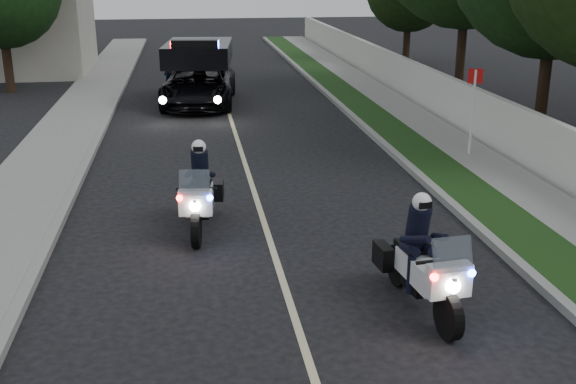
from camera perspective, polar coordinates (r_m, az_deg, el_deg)
name	(u,v)px	position (r m, az deg, el deg)	size (l,w,h in m)	color
ground	(295,318)	(10.46, 0.56, -10.33)	(120.00, 120.00, 0.00)	black
curb_right	(380,141)	(20.46, 7.60, 4.16)	(0.20, 60.00, 0.15)	gray
grass_verge	(403,140)	(20.66, 9.47, 4.21)	(1.20, 60.00, 0.16)	#193814
sidewalk_right	(446,139)	(21.09, 12.85, 4.29)	(1.40, 60.00, 0.16)	gray
property_wall	(480,115)	(21.32, 15.50, 6.09)	(0.22, 60.00, 1.50)	beige
curb_left	(92,152)	(19.88, -15.83, 3.20)	(0.20, 60.00, 0.15)	gray
sidewalk_left	(51,153)	(20.05, -18.94, 3.04)	(2.00, 60.00, 0.16)	gray
lane_marking	(240,149)	(19.77, -3.94, 3.56)	(0.12, 50.00, 0.01)	#BFB78C
police_moto_left	(201,229)	(13.86, -7.14, -3.06)	(0.74, 2.11, 1.80)	silver
police_moto_right	(419,308)	(10.92, 10.76, -9.38)	(0.75, 2.14, 1.82)	silver
police_suv	(200,105)	(26.29, -7.27, 7.14)	(2.53, 5.45, 2.65)	black
bicycle	(172,94)	(28.60, -9.48, 7.94)	(0.54, 1.56, 0.82)	black
cyclist	(172,94)	(28.60, -9.48, 7.94)	(0.64, 0.42, 1.77)	black
sign_post	(468,159)	(19.30, 14.63, 2.63)	(0.39, 0.39, 2.51)	#AB0C1C
tree_right_b	(538,133)	(23.03, 19.88, 4.62)	(6.28, 6.28, 10.47)	#183712
tree_right_d	(458,95)	(28.96, 13.79, 7.79)	(7.10, 7.10, 11.83)	#1F4316
tree_right_e	(405,63)	(37.82, 9.64, 10.41)	(4.47, 4.47, 7.44)	black
tree_left_near	(11,92)	(30.85, -21.80, 7.64)	(4.87, 4.87, 8.12)	#153812
tree_left_far	(25,64)	(39.61, -20.79, 9.84)	(7.58, 7.58, 12.64)	black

